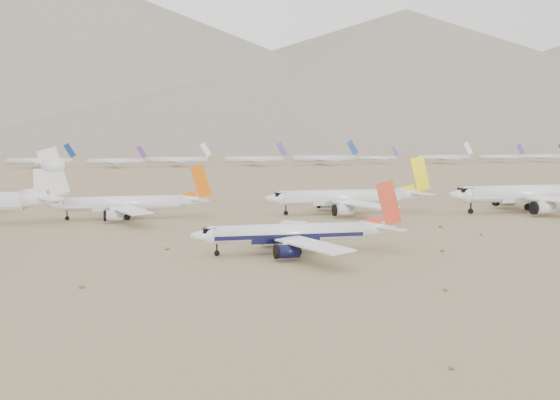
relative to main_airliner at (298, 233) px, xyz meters
name	(u,v)px	position (x,y,z in m)	size (l,w,h in m)	color
ground	(329,258)	(4.75, -6.02, -3.98)	(7000.00, 7000.00, 0.00)	olive
main_airliner	(298,233)	(0.00, 0.00, 0.00)	(40.98, 40.03, 14.46)	white
row2_navy_widebody	(538,194)	(85.02, 47.56, 1.51)	(55.26, 54.04, 19.66)	white
row2_gold_tail	(348,198)	(27.93, 54.99, 0.79)	(47.88, 46.82, 17.05)	white
row2_orange_tail	(129,203)	(-35.02, 56.72, 0.27)	(42.40, 41.48, 15.12)	white
distant_storage_row	(255,159)	(41.27, 313.98, 0.49)	(634.19, 53.47, 15.53)	silver
mountain_range	(192,70)	(74.93, 1642.00, 186.34)	(7354.00, 3024.00, 470.00)	slate
foothills	(430,110)	(531.43, 1093.98, 63.18)	(4637.50, 1395.00, 155.00)	slate
desert_scrub	(418,295)	(10.03, -35.99, -3.69)	(261.14, 121.67, 0.63)	brown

